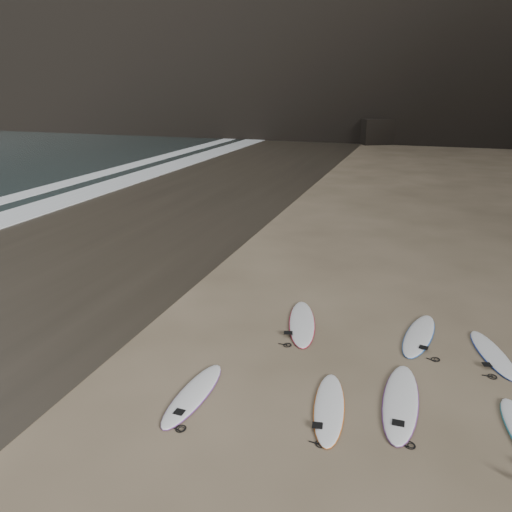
{
  "coord_description": "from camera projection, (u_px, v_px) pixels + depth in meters",
  "views": [
    {
      "loc": [
        -0.8,
        -8.53,
        5.79
      ],
      "look_at": [
        -4.75,
        3.23,
        1.5
      ],
      "focal_mm": 35.0,
      "sensor_mm": 36.0,
      "label": 1
    }
  ],
  "objects": [
    {
      "name": "surfboard_7",
      "position": [
        493.0,
        354.0,
        11.22
      ],
      "size": [
        1.14,
        2.27,
        0.08
      ],
      "primitive_type": "ellipsoid",
      "rotation": [
        0.0,
        0.0,
        0.29
      ],
      "color": "white",
      "rests_on": "ground"
    },
    {
      "name": "foam_near",
      "position": [
        28.0,
        211.0,
        23.8
      ],
      "size": [
        2.2,
        200.0,
        0.05
      ],
      "primitive_type": "cube",
      "color": "white",
      "rests_on": "ground"
    },
    {
      "name": "ground",
      "position": [
        442.0,
        412.0,
        9.29
      ],
      "size": [
        240.0,
        240.0,
        0.0
      ],
      "primitive_type": "plane",
      "color": "#897559",
      "rests_on": "ground"
    },
    {
      "name": "wet_sand",
      "position": [
        128.0,
        221.0,
        22.16
      ],
      "size": [
        12.0,
        200.0,
        0.01
      ],
      "primitive_type": "cube",
      "color": "#383026",
      "rests_on": "ground"
    },
    {
      "name": "surfboard_0",
      "position": [
        193.0,
        394.0,
        9.77
      ],
      "size": [
        0.63,
        2.31,
        0.08
      ],
      "primitive_type": "ellipsoid",
      "rotation": [
        0.0,
        0.0,
        -0.03
      ],
      "color": "white",
      "rests_on": "ground"
    },
    {
      "name": "surfboard_6",
      "position": [
        419.0,
        335.0,
        12.06
      ],
      "size": [
        0.97,
        2.5,
        0.09
      ],
      "primitive_type": "ellipsoid",
      "rotation": [
        0.0,
        0.0,
        -0.16
      ],
      "color": "white",
      "rests_on": "ground"
    },
    {
      "name": "surfboard_2",
      "position": [
        401.0,
        401.0,
        9.54
      ],
      "size": [
        0.66,
        2.67,
        0.1
      ],
      "primitive_type": "ellipsoid",
      "rotation": [
        0.0,
        0.0,
        0.01
      ],
      "color": "white",
      "rests_on": "ground"
    },
    {
      "name": "surfboard_1",
      "position": [
        329.0,
        407.0,
        9.37
      ],
      "size": [
        0.87,
        2.34,
        0.08
      ],
      "primitive_type": "ellipsoid",
      "rotation": [
        0.0,
        0.0,
        0.14
      ],
      "color": "white",
      "rests_on": "ground"
    },
    {
      "name": "surfboard_5",
      "position": [
        302.0,
        323.0,
        12.67
      ],
      "size": [
        1.23,
        2.67,
        0.09
      ],
      "primitive_type": "ellipsoid",
      "rotation": [
        0.0,
        0.0,
        0.24
      ],
      "color": "white",
      "rests_on": "ground"
    }
  ]
}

